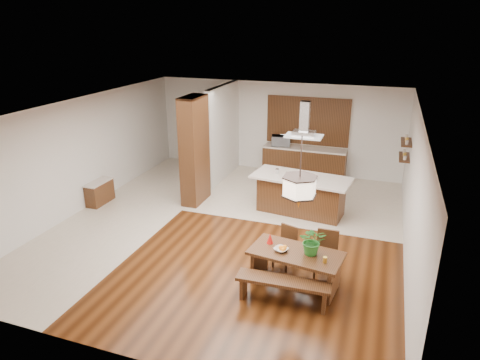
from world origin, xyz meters
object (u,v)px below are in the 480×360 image
at_px(dining_chair_left, 284,248).
at_px(fruit_bowl, 281,249).
at_px(range_hood, 305,119).
at_px(dining_bench, 283,291).
at_px(island_cup, 315,178).
at_px(microwave, 281,141).
at_px(dining_chair_right, 326,256).
at_px(dining_table, 296,261).
at_px(hallway_console, 100,192).
at_px(pendant_lantern, 300,173).
at_px(foliage_plant, 313,241).
at_px(kitchen_island, 301,194).

bearing_deg(dining_chair_left, fruit_bowl, -64.54).
distance_m(fruit_bowl, range_hood, 3.73).
xyz_separation_m(dining_bench, fruit_bowl, (-0.19, 0.55, 0.50)).
bearing_deg(island_cup, microwave, 118.97).
height_order(dining_chair_left, dining_chair_right, dining_chair_right).
relative_size(fruit_bowl, range_hood, 0.28).
xyz_separation_m(dining_table, microwave, (-1.81, 6.02, 0.60)).
bearing_deg(dining_chair_left, dining_table, -39.93).
bearing_deg(hallway_console, island_cup, 10.61).
relative_size(dining_chair_left, pendant_lantern, 0.65).
height_order(dining_chair_left, fruit_bowl, dining_chair_left).
distance_m(dining_bench, dining_chair_left, 1.22).
bearing_deg(range_hood, foliage_plant, -75.14).
xyz_separation_m(pendant_lantern, microwave, (-1.81, 6.02, -1.13)).
bearing_deg(dining_chair_right, fruit_bowl, -146.74).
distance_m(hallway_console, dining_table, 6.20).
height_order(dining_chair_right, range_hood, range_hood).
bearing_deg(dining_table, microwave, 106.74).
height_order(dining_chair_right, foliage_plant, foliage_plant).
bearing_deg(dining_chair_right, kitchen_island, 110.42).
distance_m(kitchen_island, range_hood, 1.95).
bearing_deg(microwave, dining_chair_left, -88.51).
relative_size(foliage_plant, fruit_bowl, 2.15).
bearing_deg(island_cup, dining_chair_right, -75.50).
xyz_separation_m(dining_chair_right, island_cup, (-0.69, 2.66, 0.59)).
bearing_deg(fruit_bowl, dining_chair_left, 96.96).
height_order(kitchen_island, microwave, microwave).
bearing_deg(pendant_lantern, microwave, 106.74).
bearing_deg(range_hood, dining_chair_left, -85.29).
height_order(dining_bench, fruit_bowl, fruit_bowl).
distance_m(dining_chair_left, kitchen_island, 2.68).
bearing_deg(island_cup, foliage_plant, -81.07).
bearing_deg(foliage_plant, microwave, 109.27).
height_order(hallway_console, dining_bench, hallway_console).
xyz_separation_m(kitchen_island, range_hood, (0.00, 0.00, 1.95)).
relative_size(dining_bench, foliage_plant, 3.10).
height_order(dining_chair_right, kitchen_island, kitchen_island).
xyz_separation_m(hallway_console, foliage_plant, (6.13, -2.02, 0.65)).
bearing_deg(range_hood, dining_chair_right, -69.26).
relative_size(hallway_console, kitchen_island, 0.34).
distance_m(range_hood, island_cup, 1.46).
distance_m(hallway_console, fruit_bowl, 5.98).
bearing_deg(dining_chair_left, foliage_plant, -21.65).
distance_m(dining_chair_left, fruit_bowl, 0.69).
distance_m(dining_table, foliage_plant, 0.53).
xyz_separation_m(pendant_lantern, foliage_plant, (0.28, 0.04, -1.28)).
distance_m(dining_bench, microwave, 6.90).
bearing_deg(dining_table, hallway_console, 160.62).
relative_size(hallway_console, range_hood, 0.98).
height_order(hallway_console, foliage_plant, foliage_plant).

